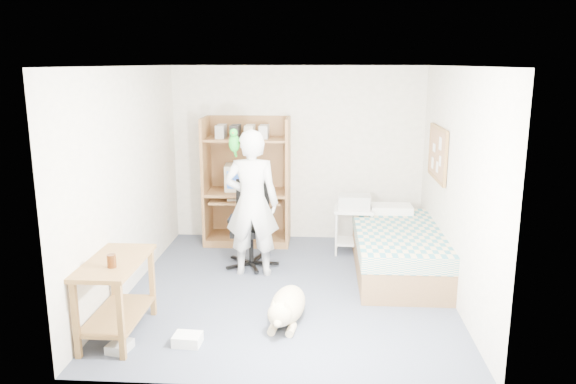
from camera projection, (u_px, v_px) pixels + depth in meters
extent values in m
plane|color=#454C5D|center=(289.00, 289.00, 6.43)|extent=(4.00, 4.00, 0.00)
cube|color=beige|center=(298.00, 154.00, 8.10)|extent=(3.60, 0.02, 2.50)
cube|color=beige|center=(455.00, 185.00, 6.04)|extent=(0.02, 4.00, 2.50)
cube|color=beige|center=(128.00, 181.00, 6.26)|extent=(0.02, 4.00, 2.50)
cube|color=white|center=(289.00, 66.00, 5.87)|extent=(3.60, 4.00, 0.02)
cube|color=brown|center=(207.00, 181.00, 7.96)|extent=(0.04, 0.60, 1.80)
cube|color=brown|center=(288.00, 182.00, 7.89)|extent=(0.04, 0.60, 1.80)
cube|color=brown|center=(250.00, 177.00, 8.21)|extent=(1.20, 0.02, 1.80)
cube|color=brown|center=(247.00, 192.00, 7.96)|extent=(1.12, 0.60, 0.04)
cube|color=brown|center=(247.00, 200.00, 7.91)|extent=(1.00, 0.50, 0.03)
cube|color=brown|center=(246.00, 139.00, 7.79)|extent=(1.12, 0.55, 0.03)
cube|color=brown|center=(248.00, 239.00, 8.12)|extent=(1.12, 0.60, 0.10)
cube|color=brown|center=(397.00, 259.00, 6.90)|extent=(1.00, 2.00, 0.36)
cube|color=teal|center=(398.00, 237.00, 6.83)|extent=(1.02, 2.02, 0.20)
cube|color=white|center=(391.00, 209.00, 7.58)|extent=(0.55, 0.35, 0.12)
cube|color=brown|center=(114.00, 262.00, 5.20)|extent=(0.50, 1.00, 0.04)
cube|color=brown|center=(76.00, 321.00, 4.86)|extent=(0.05, 0.05, 0.70)
cube|color=brown|center=(121.00, 322.00, 4.83)|extent=(0.05, 0.05, 0.70)
cube|color=brown|center=(114.00, 282.00, 5.73)|extent=(0.05, 0.05, 0.70)
cube|color=brown|center=(152.00, 283.00, 5.71)|extent=(0.05, 0.05, 0.70)
cube|color=brown|center=(118.00, 315.00, 5.32)|extent=(0.46, 0.92, 0.03)
cube|color=olive|center=(438.00, 153.00, 6.87)|extent=(0.03, 0.90, 0.60)
cube|color=brown|center=(439.00, 128.00, 6.80)|extent=(0.04, 0.94, 0.04)
cube|color=brown|center=(436.00, 178.00, 6.94)|extent=(0.04, 0.94, 0.04)
cylinder|color=black|center=(251.00, 263.00, 7.16)|extent=(0.60, 0.60, 0.06)
cylinder|color=black|center=(251.00, 249.00, 7.12)|extent=(0.06, 0.06, 0.40)
cube|color=black|center=(251.00, 230.00, 7.07)|extent=(0.47, 0.47, 0.08)
cube|color=black|center=(253.00, 200.00, 7.22)|extent=(0.42, 0.06, 0.55)
cube|color=black|center=(231.00, 219.00, 7.05)|extent=(0.04, 0.30, 0.04)
cube|color=black|center=(271.00, 219.00, 7.02)|extent=(0.04, 0.30, 0.04)
imported|color=silver|center=(252.00, 203.00, 6.73)|extent=(0.65, 0.43, 1.78)
ellipsoid|color=#169315|center=(234.00, 143.00, 6.60)|extent=(0.13, 0.13, 0.21)
sphere|color=#169315|center=(234.00, 132.00, 6.53)|extent=(0.09, 0.09, 0.09)
cone|color=#DF4113|center=(233.00, 133.00, 6.48)|extent=(0.04, 0.04, 0.04)
cylinder|color=#169315|center=(235.00, 153.00, 6.67)|extent=(0.03, 0.14, 0.13)
ellipsoid|color=beige|center=(288.00, 305.00, 5.65)|extent=(0.42, 0.74, 0.32)
sphere|color=beige|center=(280.00, 314.00, 5.25)|extent=(0.24, 0.24, 0.24)
cone|color=beige|center=(273.00, 304.00, 5.22)|extent=(0.07, 0.07, 0.09)
cone|color=beige|center=(286.00, 305.00, 5.20)|extent=(0.07, 0.07, 0.09)
ellipsoid|color=beige|center=(278.00, 323.00, 5.17)|extent=(0.09, 0.14, 0.08)
cylinder|color=beige|center=(295.00, 295.00, 6.02)|extent=(0.09, 0.23, 0.11)
cube|color=white|center=(354.00, 210.00, 7.55)|extent=(0.54, 0.44, 0.04)
cube|color=white|center=(353.00, 241.00, 7.65)|extent=(0.50, 0.40, 0.03)
cylinder|color=white|center=(337.00, 235.00, 7.46)|extent=(0.03, 0.03, 0.61)
cylinder|color=white|center=(372.00, 235.00, 7.43)|extent=(0.03, 0.03, 0.61)
cylinder|color=white|center=(336.00, 227.00, 7.80)|extent=(0.03, 0.03, 0.61)
cylinder|color=white|center=(370.00, 228.00, 7.77)|extent=(0.03, 0.03, 0.61)
cube|color=#ACACA7|center=(354.00, 202.00, 7.52)|extent=(0.44, 0.34, 0.18)
cube|color=beige|center=(239.00, 177.00, 7.97)|extent=(0.42, 0.43, 0.36)
cube|color=navy|center=(238.00, 180.00, 7.78)|extent=(0.30, 0.04, 0.25)
cube|color=beige|center=(244.00, 199.00, 7.87)|extent=(0.46, 0.18, 0.03)
cylinder|color=gold|center=(270.00, 188.00, 7.88)|extent=(0.08, 0.08, 0.12)
cylinder|color=#42200A|center=(112.00, 261.00, 5.00)|extent=(0.08, 0.08, 0.12)
cube|color=white|center=(187.00, 339.00, 5.16)|extent=(0.26, 0.21, 0.10)
cube|color=#AEAEA9|center=(120.00, 347.00, 5.05)|extent=(0.22, 0.25, 0.08)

